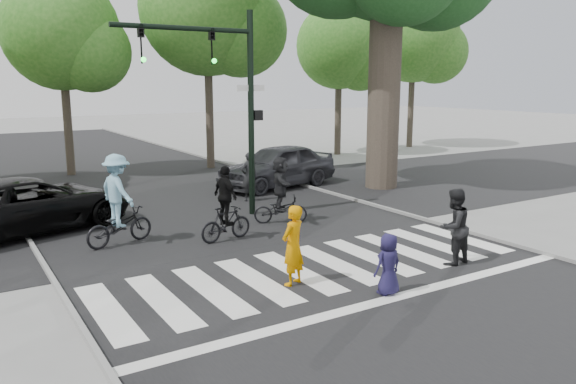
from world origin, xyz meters
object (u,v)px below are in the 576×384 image
cyclist_right (281,194)px  pedestrian_woman (293,245)px  traffic_signal (224,85)px  car_suv (31,204)px  cyclist_left (118,206)px  cyclist_mid (226,210)px  pedestrian_child (388,264)px  pedestrian_adult (454,227)px  car_grey (277,166)px

cyclist_right → pedestrian_woman: bearing=-118.3°
traffic_signal → pedestrian_woman: traffic_signal is taller
pedestrian_woman → car_suv: pedestrian_woman is taller
pedestrian_woman → cyclist_left: cyclist_left is taller
cyclist_left → cyclist_mid: (2.40, -1.08, -0.19)m
pedestrian_woman → car_suv: 8.11m
cyclist_mid → cyclist_left: bearing=155.8°
pedestrian_child → cyclist_mid: 5.07m
pedestrian_adult → cyclist_right: (-1.35, 5.14, 0.00)m
pedestrian_adult → cyclist_mid: cyclist_mid is taller
pedestrian_woman → pedestrian_child: bearing=108.4°
pedestrian_child → pedestrian_woman: bearing=-48.8°
pedestrian_woman → car_suv: (-3.82, 7.16, -0.07)m
pedestrian_child → car_grey: size_ratio=0.25×
cyclist_left → car_grey: cyclist_left is taller
pedestrian_woman → cyclist_left: (-2.15, 4.65, 0.17)m
cyclist_left → car_suv: (-1.67, 2.51, -0.24)m
cyclist_right → car_grey: bearing=60.2°
cyclist_left → car_suv: bearing=123.6°
traffic_signal → cyclist_right: traffic_signal is taller
pedestrian_child → car_grey: (3.86, 10.60, 0.23)m
pedestrian_adult → car_suv: bearing=-52.3°
cyclist_right → car_suv: cyclist_right is taller
cyclist_mid → car_suv: cyclist_mid is taller
traffic_signal → pedestrian_adult: bearing=-70.3°
cyclist_mid → car_grey: (4.87, 5.64, 0.03)m
traffic_signal → cyclist_left: (-3.49, -1.13, -2.92)m
cyclist_right → cyclist_left: bearing=176.3°
pedestrian_adult → cyclist_left: (-5.85, 5.43, 0.13)m
pedestrian_woman → cyclist_right: (2.35, 4.36, 0.05)m
pedestrian_woman → traffic_signal: bearing=-126.8°
pedestrian_woman → cyclist_mid: cyclist_mid is taller
pedestrian_child → car_suv: (-5.07, 8.55, 0.15)m
pedestrian_adult → traffic_signal: bearing=-76.0°
cyclist_right → car_grey: cyclist_right is taller
traffic_signal → cyclist_mid: 3.97m
traffic_signal → cyclist_right: size_ratio=3.12×
pedestrian_adult → cyclist_left: bearing=-48.6°
traffic_signal → pedestrian_woman: (-1.34, -5.78, -3.09)m
pedestrian_adult → car_grey: size_ratio=0.35×
cyclist_left → cyclist_mid: 2.64m
pedestrian_woman → pedestrian_adult: (3.70, -0.78, 0.04)m
pedestrian_adult → pedestrian_woman: bearing=-17.6°
pedestrian_child → cyclist_right: bearing=-101.7°
pedestrian_adult → cyclist_left: cyclist_left is taller
pedestrian_child → cyclist_right: (1.09, 5.75, 0.26)m
pedestrian_child → car_suv: 9.94m
pedestrian_woman → cyclist_left: size_ratio=0.72×
cyclist_mid → car_grey: 7.45m
traffic_signal → car_suv: 6.20m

